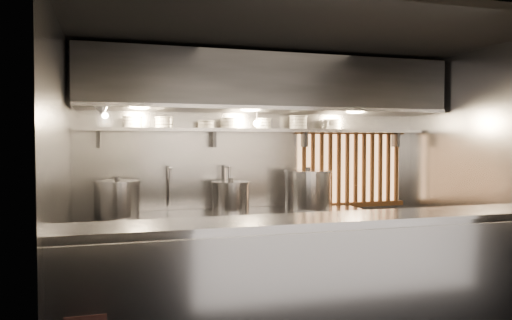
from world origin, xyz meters
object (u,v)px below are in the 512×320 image
stock_pot_left (117,199)px  stock_pot_mid (231,196)px  heat_lamp (102,110)px  pendant_bulb (257,123)px  stock_pot_right (308,190)px

stock_pot_left → stock_pot_mid: 1.32m
heat_lamp → pendant_bulb: bearing=11.0°
heat_lamp → stock_pot_left: (0.15, 0.24, -0.96)m
stock_pot_left → stock_pot_right: bearing=0.8°
heat_lamp → pendant_bulb: size_ratio=1.87×
stock_pot_right → stock_pot_left: bearing=-179.2°
stock_pot_left → stock_pot_right: 2.29m
stock_pot_right → stock_pot_mid: bearing=177.0°
pendant_bulb → stock_pot_right: 1.04m
stock_pot_left → stock_pot_right: size_ratio=0.91×
pendant_bulb → stock_pot_left: (-1.65, -0.11, -0.86)m
pendant_bulb → stock_pot_mid: (-0.34, -0.03, -0.88)m
stock_pot_left → pendant_bulb: bearing=3.8°
pendant_bulb → heat_lamp: bearing=-169.0°
pendant_bulb → stock_pot_right: pendant_bulb is taller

